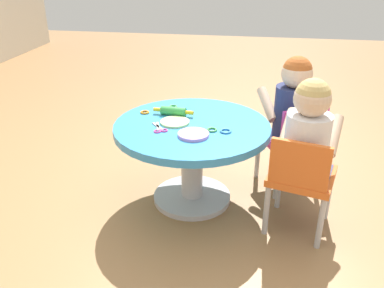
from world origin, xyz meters
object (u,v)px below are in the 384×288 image
Objects in this scene: craft_table at (192,145)px; rolling_pin at (173,111)px; child_chair_left at (301,178)px; craft_scissors at (159,129)px; seated_child_right at (293,101)px; seated_child_left at (308,132)px; child_chair_right at (292,141)px.

craft_table is 3.59× the size of rolling_pin.
craft_scissors is at bearing 82.82° from child_chair_left.
craft_table is at bearing 116.75° from seated_child_right.
craft_scissors is at bearing 85.92° from seated_child_left.
child_chair_right is 3.78× the size of craft_scissors.
seated_child_left reaches higher than rolling_pin.
craft_table is 0.22m from rolling_pin.
child_chair_left is (-0.19, -0.57, -0.04)m from craft_table.
child_chair_right is at bearing -67.09° from craft_table.
child_chair_left is 2.32× the size of rolling_pin.
seated_child_right is at bearing 4.26° from child_chair_left.
child_chair_left is 1.05× the size of seated_child_left.
craft_scissors is (0.09, 0.72, 0.17)m from child_chair_left.
rolling_pin is (0.30, 0.69, 0.19)m from child_chair_left.
craft_table is 0.60m from child_chair_right.
child_chair_left is at bearing -97.18° from craft_scissors.
craft_scissors is at bearing 115.20° from child_chair_right.
child_chair_left is at bearing 164.88° from seated_child_left.
seated_child_left is (0.04, -0.01, 0.23)m from child_chair_left.
child_chair_left is 0.77m from rolling_pin.
child_chair_left is at bearing -175.74° from seated_child_right.
seated_child_right reaches higher than child_chair_right.
child_chair_right reaches higher than craft_table.
child_chair_right is 1.05× the size of seated_child_right.
child_chair_right is 0.71m from rolling_pin.
child_chair_right is at bearing 2.23° from child_chair_left.
child_chair_right is 0.23m from seated_child_right.
craft_scissors is at bearing 118.15° from seated_child_right.
child_chair_left reaches higher than craft_table.
rolling_pin is at bearing 66.76° from child_chair_left.
child_chair_left is 3.78× the size of craft_scissors.
craft_table is 1.55× the size of child_chair_left.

